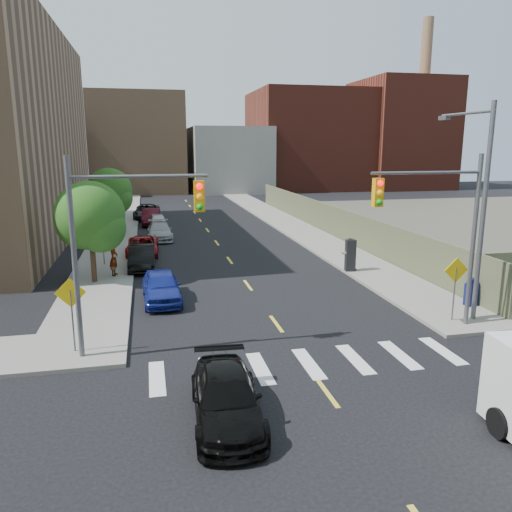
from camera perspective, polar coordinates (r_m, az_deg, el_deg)
name	(u,v)px	position (r m, az deg, el deg)	size (l,w,h in m)	color
ground	(352,427)	(14.21, 10.95, -18.66)	(160.00, 160.00, 0.00)	black
sidewalk_nw	(121,217)	(53.15, -15.16, 4.33)	(3.50, 73.00, 0.15)	gray
sidewalk_ne	(268,213)	(54.60, 1.35, 4.97)	(3.50, 73.00, 0.15)	gray
fence_north	(327,219)	(42.18, 8.15, 4.20)	(0.12, 44.00, 2.50)	#6E704E
gravel_lot	(502,223)	(53.22, 26.27, 3.42)	(36.00, 42.00, 0.06)	#595447
bg_bldg_west	(28,154)	(82.85, -24.57, 10.57)	(14.00, 18.00, 12.00)	#592319
bg_bldg_midwest	(138,144)	(83.09, -13.29, 12.40)	(14.00, 16.00, 15.00)	#8C6B4C
bg_bldg_center	(228,159)	(82.16, -3.24, 10.96)	(12.00, 16.00, 10.00)	gray
bg_bldg_east	(307,141)	(87.38, 5.86, 12.98)	(18.00, 18.00, 16.00)	#592319
bg_bldg_fareast	(399,135)	(91.82, 16.08, 13.17)	(14.00, 16.00, 18.00)	#592319
smokestack	(423,105)	(93.98, 18.50, 16.05)	(1.80, 1.80, 28.00)	#8C6B4C
signal_nw	(120,230)	(17.34, -15.30, 2.88)	(4.59, 0.30, 7.00)	#59595E
signal_ne	(441,219)	(20.53, 20.37, 3.99)	(4.59, 0.30, 7.00)	#59595E
streetlight_ne	(478,197)	(22.43, 24.07, 6.14)	(0.25, 3.70, 9.00)	#59595E
warn_sign_nw	(71,301)	(18.58, -20.38, -4.87)	(1.06, 0.06, 2.83)	#59595E
warn_sign_ne	(455,277)	(22.08, 21.84, -2.28)	(1.06, 0.06, 2.83)	#59595E
warn_sign_midwest	(102,235)	(31.66, -17.15, 2.35)	(1.06, 0.06, 2.83)	#59595E
tree_west_near	(90,220)	(27.56, -18.41, 3.94)	(3.66, 3.64, 5.52)	#332114
tree_west_far	(110,193)	(42.41, -16.39, 6.89)	(3.66, 3.64, 5.52)	#332114
parked_car_blue	(161,286)	(24.18, -10.77, -3.43)	(1.74, 4.33, 1.47)	navy
parked_car_black	(142,257)	(30.75, -12.88, -0.14)	(1.50, 4.29, 1.41)	black
parked_car_red	(143,246)	(34.57, -12.84, 1.11)	(2.07, 4.49, 1.25)	maroon
parked_car_silver	(160,231)	(40.02, -10.95, 2.81)	(1.89, 4.66, 1.35)	#929499
parked_car_white	(158,221)	(45.65, -11.15, 3.95)	(1.51, 3.76, 1.28)	silver
parked_car_maroon	(151,217)	(47.71, -11.92, 4.40)	(1.57, 4.49, 1.48)	#3D0C14
parked_car_grey	(147,212)	(51.73, -12.37, 4.99)	(2.42, 5.24, 1.46)	black
black_sedan	(226,398)	(14.00, -3.41, -15.88)	(1.82, 4.47, 1.30)	black
mailbox	(472,292)	(24.77, 23.41, -3.78)	(0.61, 0.52, 1.30)	#0F1459
payphone	(350,255)	(29.34, 10.73, 0.09)	(0.55, 0.45, 1.85)	black
pedestrian_west	(114,258)	(28.94, -15.94, -0.27)	(0.71, 0.46, 1.94)	gray
pedestrian_east	(349,254)	(29.48, 10.61, 0.19)	(0.92, 0.72, 1.89)	gray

